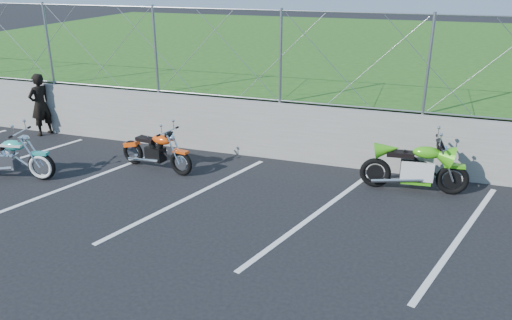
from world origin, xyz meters
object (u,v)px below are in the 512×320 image
(sportbike_green, at_px, (416,169))
(cruiser_turquoise, at_px, (9,159))
(person_standing, at_px, (40,105))
(naked_orange, at_px, (157,152))

(sportbike_green, bearing_deg, cruiser_turquoise, -170.35)
(cruiser_turquoise, height_order, person_standing, person_standing)
(sportbike_green, height_order, person_standing, person_standing)
(cruiser_turquoise, bearing_deg, sportbike_green, 4.55)
(cruiser_turquoise, relative_size, sportbike_green, 1.00)
(sportbike_green, bearing_deg, person_standing, 171.90)
(person_standing, bearing_deg, cruiser_turquoise, 42.84)
(naked_orange, xyz_separation_m, person_standing, (-4.01, 1.22, 0.40))
(naked_orange, bearing_deg, sportbike_green, 17.81)
(naked_orange, relative_size, person_standing, 1.16)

